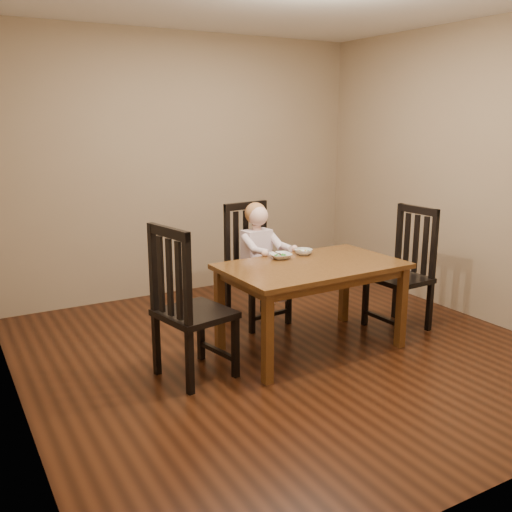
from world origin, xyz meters
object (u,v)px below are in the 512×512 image
chair_left (188,307)px  chair_right (403,271)px  bowl_peas (281,256)px  toddler (258,251)px  bowl_veg (303,252)px  chair_child (254,266)px  dining_table (312,274)px

chair_left → chair_right: (2.08, 0.02, -0.02)m
chair_right → bowl_peas: chair_right is taller
toddler → bowl_veg: toddler is taller
chair_child → chair_right: (1.07, -0.79, -0.00)m
bowl_peas → chair_left: bearing=-163.0°
chair_left → bowl_veg: 1.26m
dining_table → chair_right: 1.00m
chair_child → chair_left: size_ratio=0.97×
chair_child → chair_left: (-1.01, -0.82, 0.02)m
toddler → dining_table: bearing=89.7°
toddler → bowl_veg: (0.19, -0.45, 0.06)m
chair_right → toddler: chair_right is taller
chair_left → bowl_veg: size_ratio=7.38×
bowl_peas → bowl_veg: bowl_veg is taller
chair_child → toddler: bearing=90.0°
dining_table → chair_child: bearing=95.6°
chair_child → bowl_peas: bearing=78.8°
dining_table → toddler: (-0.07, 0.74, 0.04)m
chair_right → bowl_veg: (-0.88, 0.29, 0.22)m
dining_table → bowl_veg: bowl_veg is taller
chair_child → chair_right: size_ratio=1.01×
chair_child → bowl_veg: chair_child is taller
chair_left → chair_right: chair_left is taller
chair_left → chair_child: bearing=117.4°
dining_table → toddler: bearing=95.6°
chair_right → toddler: 1.31m
dining_table → chair_right: (1.00, -0.00, -0.11)m
dining_table → bowl_peas: (-0.13, 0.27, 0.11)m
toddler → chair_left: bearing=31.0°
dining_table → chair_left: bearing=-178.8°
chair_right → bowl_veg: 0.95m
bowl_veg → bowl_peas: bearing=-175.2°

